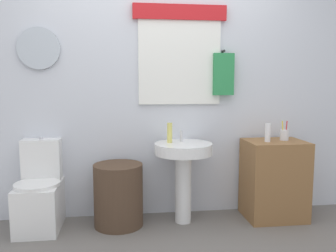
{
  "coord_description": "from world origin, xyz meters",
  "views": [
    {
      "loc": [
        -0.31,
        -2.24,
        1.29
      ],
      "look_at": [
        0.08,
        0.8,
        0.91
      ],
      "focal_mm": 37.32,
      "sensor_mm": 36.0,
      "label": 1
    }
  ],
  "objects_px": {
    "toilet": "(40,195)",
    "lotion_bottle": "(268,133)",
    "laundry_hamper": "(118,195)",
    "soap_bottle": "(170,133)",
    "wooden_cabinet": "(274,179)",
    "toothbrush_cup": "(284,135)",
    "pedestal_sink": "(183,162)"
  },
  "relations": [
    {
      "from": "soap_bottle",
      "to": "lotion_bottle",
      "type": "height_order",
      "value": "soap_bottle"
    },
    {
      "from": "toilet",
      "to": "toothbrush_cup",
      "type": "distance_m",
      "value": 2.32
    },
    {
      "from": "toilet",
      "to": "toothbrush_cup",
      "type": "relative_size",
      "value": 4.34
    },
    {
      "from": "lotion_bottle",
      "to": "wooden_cabinet",
      "type": "bearing_deg",
      "value": 22.61
    },
    {
      "from": "laundry_hamper",
      "to": "wooden_cabinet",
      "type": "distance_m",
      "value": 1.48
    },
    {
      "from": "toothbrush_cup",
      "to": "pedestal_sink",
      "type": "bearing_deg",
      "value": -178.83
    },
    {
      "from": "wooden_cabinet",
      "to": "lotion_bottle",
      "type": "bearing_deg",
      "value": -157.39
    },
    {
      "from": "laundry_hamper",
      "to": "wooden_cabinet",
      "type": "relative_size",
      "value": 0.76
    },
    {
      "from": "toilet",
      "to": "lotion_bottle",
      "type": "xyz_separation_m",
      "value": [
        2.07,
        -0.08,
        0.53
      ]
    },
    {
      "from": "pedestal_sink",
      "to": "lotion_bottle",
      "type": "height_order",
      "value": "lotion_bottle"
    },
    {
      "from": "wooden_cabinet",
      "to": "toothbrush_cup",
      "type": "relative_size",
      "value": 4.05
    },
    {
      "from": "toilet",
      "to": "lotion_bottle",
      "type": "distance_m",
      "value": 2.14
    },
    {
      "from": "soap_bottle",
      "to": "lotion_bottle",
      "type": "distance_m",
      "value": 0.91
    },
    {
      "from": "laundry_hamper",
      "to": "lotion_bottle",
      "type": "distance_m",
      "value": 1.49
    },
    {
      "from": "wooden_cabinet",
      "to": "soap_bottle",
      "type": "bearing_deg",
      "value": 177.14
    },
    {
      "from": "wooden_cabinet",
      "to": "laundry_hamper",
      "type": "bearing_deg",
      "value": 180.0
    },
    {
      "from": "toilet",
      "to": "soap_bottle",
      "type": "distance_m",
      "value": 1.28
    },
    {
      "from": "toilet",
      "to": "wooden_cabinet",
      "type": "xyz_separation_m",
      "value": [
        2.17,
        -0.04,
        0.07
      ]
    },
    {
      "from": "toilet",
      "to": "laundry_hamper",
      "type": "xyz_separation_m",
      "value": [
        0.69,
        -0.04,
        -0.02
      ]
    },
    {
      "from": "toilet",
      "to": "pedestal_sink",
      "type": "xyz_separation_m",
      "value": [
        1.29,
        -0.04,
        0.27
      ]
    },
    {
      "from": "soap_bottle",
      "to": "toothbrush_cup",
      "type": "bearing_deg",
      "value": -1.57
    },
    {
      "from": "soap_bottle",
      "to": "lotion_bottle",
      "type": "xyz_separation_m",
      "value": [
        0.91,
        -0.09,
        -0.0
      ]
    },
    {
      "from": "wooden_cabinet",
      "to": "soap_bottle",
      "type": "relative_size",
      "value": 4.07
    },
    {
      "from": "laundry_hamper",
      "to": "wooden_cabinet",
      "type": "xyz_separation_m",
      "value": [
        1.48,
        0.0,
        0.09
      ]
    },
    {
      "from": "pedestal_sink",
      "to": "wooden_cabinet",
      "type": "relative_size",
      "value": 0.99
    },
    {
      "from": "laundry_hamper",
      "to": "soap_bottle",
      "type": "relative_size",
      "value": 3.08
    },
    {
      "from": "pedestal_sink",
      "to": "toothbrush_cup",
      "type": "xyz_separation_m",
      "value": [
        0.98,
        0.02,
        0.23
      ]
    },
    {
      "from": "pedestal_sink",
      "to": "toothbrush_cup",
      "type": "height_order",
      "value": "toothbrush_cup"
    },
    {
      "from": "wooden_cabinet",
      "to": "soap_bottle",
      "type": "height_order",
      "value": "soap_bottle"
    },
    {
      "from": "toilet",
      "to": "pedestal_sink",
      "type": "bearing_deg",
      "value": -1.61
    },
    {
      "from": "wooden_cabinet",
      "to": "soap_bottle",
      "type": "xyz_separation_m",
      "value": [
        -1.0,
        0.05,
        0.46
      ]
    },
    {
      "from": "wooden_cabinet",
      "to": "lotion_bottle",
      "type": "relative_size",
      "value": 4.37
    }
  ]
}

